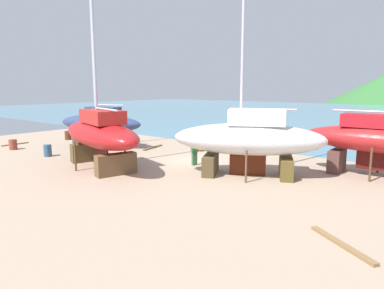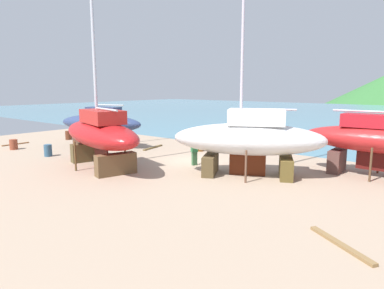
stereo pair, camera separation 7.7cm
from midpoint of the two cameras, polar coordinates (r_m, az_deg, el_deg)
name	(u,v)px [view 2 (the right image)]	position (r m, az deg, el deg)	size (l,w,h in m)	color
ground_plane	(138,175)	(20.66, -8.84, -5.03)	(47.65, 47.65, 0.00)	tan
sea_water	(363,116)	(69.19, 26.55, 4.28)	(169.24, 84.22, 0.01)	teal
sailboat_large_starboard	(101,134)	(22.71, -14.83, 1.73)	(9.88, 5.45, 14.54)	brown
sailboat_small_center	(101,123)	(30.57, -14.85, 3.45)	(8.23, 4.39, 14.36)	#533628
sailboat_far_slipway	(376,140)	(22.19, 28.32, 0.69)	(8.37, 2.56, 13.28)	brown
sailboat_mid_port	(249,138)	(20.14, 9.49, 1.02)	(9.11, 6.51, 15.76)	brown
worker	(194,152)	(22.78, 0.50, -1.31)	(0.39, 0.50, 1.67)	#3C6C42
barrel_rust_far	(48,150)	(27.91, -22.70, -0.92)	(0.57, 0.57, 0.89)	#305470
barrel_rust_near	(200,146)	(27.87, 1.50, -0.21)	(0.55, 0.55, 0.87)	#643810
barrel_tipped_right	(14,144)	(32.18, -27.42, 0.01)	(0.63, 0.63, 0.84)	brown
barrel_tar_black	(69,135)	(36.06, -19.72, 1.45)	(0.63, 0.63, 0.85)	#5A2C1A
barrel_by_slipway	(79,134)	(37.39, -18.11, 1.73)	(0.62, 0.62, 0.75)	#2B2229
timber_short_cross	(341,244)	(12.72, 23.57, -14.95)	(2.87, 0.22, 0.11)	olive
timber_plank_far	(16,144)	(34.84, -27.15, 0.06)	(2.43, 0.16, 0.10)	#8D5D3A
timber_short_skew	(153,148)	(29.40, -6.41, -0.50)	(2.75, 0.20, 0.11)	brown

